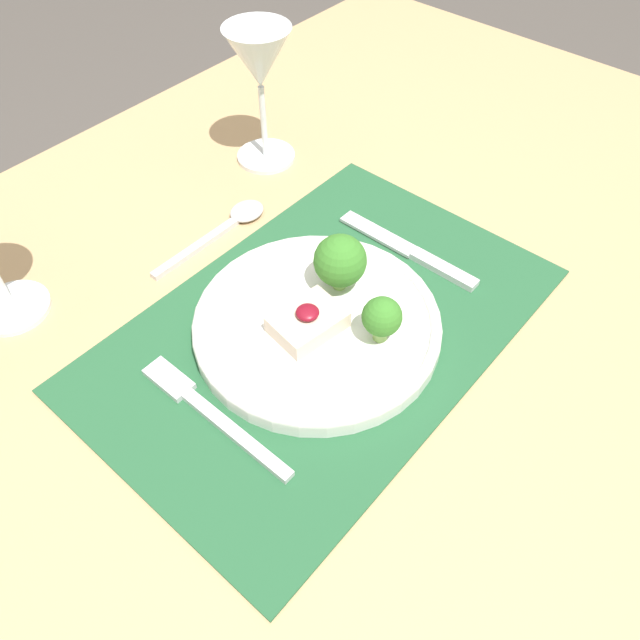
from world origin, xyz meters
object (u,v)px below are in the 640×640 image
(dinner_plate, at_px, (323,320))
(spoon, at_px, (232,221))
(fork, at_px, (205,409))
(knife, at_px, (416,254))
(wine_glass_near, at_px, (259,66))

(dinner_plate, height_order, spoon, dinner_plate)
(fork, xyz_separation_m, spoon, (0.20, 0.17, -0.00))
(knife, height_order, spoon, spoon)
(spoon, height_order, wine_glass_near, wine_glass_near)
(fork, distance_m, knife, 0.30)
(knife, bearing_deg, wine_glass_near, 85.72)
(dinner_plate, bearing_deg, spoon, 73.57)
(dinner_plate, relative_size, wine_glass_near, 1.43)
(spoon, bearing_deg, dinner_plate, -103.85)
(dinner_plate, xyz_separation_m, knife, (0.15, -0.01, -0.01))
(knife, xyz_separation_m, spoon, (-0.10, 0.20, -0.00))
(fork, distance_m, spoon, 0.27)
(knife, height_order, wine_glass_near, wine_glass_near)
(fork, relative_size, spoon, 1.09)
(fork, xyz_separation_m, wine_glass_near, (0.33, 0.24, 0.12))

